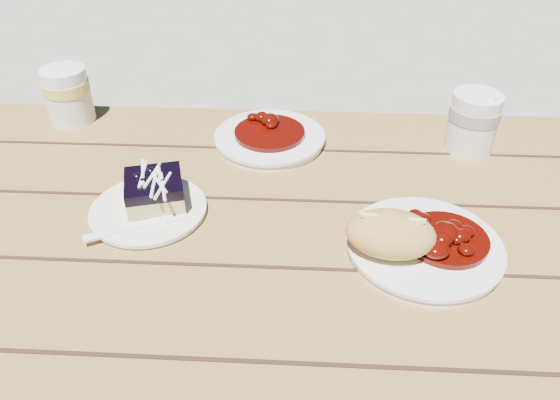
{
  "coord_description": "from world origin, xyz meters",
  "views": [
    {
      "loc": [
        0.11,
        -0.64,
        1.28
      ],
      "look_at": [
        0.07,
        -0.0,
        0.81
      ],
      "focal_mm": 35.0,
      "sensor_mm": 36.0,
      "label": 1
    }
  ],
  "objects_px": {
    "dessert_plate": "(149,211)",
    "coffee_cup": "(473,122)",
    "blueberry_cake": "(155,190)",
    "second_plate": "(270,139)",
    "bread_roll": "(391,234)",
    "main_plate": "(424,248)",
    "picnic_table": "(238,303)",
    "second_cup": "(68,95)"
  },
  "relations": [
    {
      "from": "blueberry_cake",
      "to": "main_plate",
      "type": "bearing_deg",
      "value": -27.03
    },
    {
      "from": "picnic_table",
      "to": "blueberry_cake",
      "type": "distance_m",
      "value": 0.24
    },
    {
      "from": "blueberry_cake",
      "to": "second_cup",
      "type": "bearing_deg",
      "value": 114.67
    },
    {
      "from": "second_cup",
      "to": "picnic_table",
      "type": "bearing_deg",
      "value": -42.27
    },
    {
      "from": "bread_roll",
      "to": "second_cup",
      "type": "relative_size",
      "value": 1.13
    },
    {
      "from": "picnic_table",
      "to": "second_plate",
      "type": "distance_m",
      "value": 0.32
    },
    {
      "from": "bread_roll",
      "to": "blueberry_cake",
      "type": "bearing_deg",
      "value": 163.64
    },
    {
      "from": "dessert_plate",
      "to": "coffee_cup",
      "type": "xyz_separation_m",
      "value": [
        0.55,
        0.23,
        0.05
      ]
    },
    {
      "from": "blueberry_cake",
      "to": "picnic_table",
      "type": "bearing_deg",
      "value": -36.42
    },
    {
      "from": "picnic_table",
      "to": "dessert_plate",
      "type": "distance_m",
      "value": 0.22
    },
    {
      "from": "dessert_plate",
      "to": "coffee_cup",
      "type": "relative_size",
      "value": 1.62
    },
    {
      "from": "dessert_plate",
      "to": "second_cup",
      "type": "height_order",
      "value": "second_cup"
    },
    {
      "from": "second_plate",
      "to": "bread_roll",
      "type": "bearing_deg",
      "value": -59.4
    },
    {
      "from": "dessert_plate",
      "to": "second_plate",
      "type": "bearing_deg",
      "value": 52.55
    },
    {
      "from": "picnic_table",
      "to": "bread_roll",
      "type": "relative_size",
      "value": 16.08
    },
    {
      "from": "second_plate",
      "to": "dessert_plate",
      "type": "bearing_deg",
      "value": -127.45
    },
    {
      "from": "blueberry_cake",
      "to": "bread_roll",
      "type": "bearing_deg",
      "value": -31.77
    },
    {
      "from": "dessert_plate",
      "to": "second_plate",
      "type": "distance_m",
      "value": 0.29
    },
    {
      "from": "second_plate",
      "to": "coffee_cup",
      "type": "bearing_deg",
      "value": -0.22
    },
    {
      "from": "second_plate",
      "to": "main_plate",
      "type": "bearing_deg",
      "value": -50.86
    },
    {
      "from": "bread_roll",
      "to": "second_plate",
      "type": "bearing_deg",
      "value": 120.6
    },
    {
      "from": "coffee_cup",
      "to": "second_cup",
      "type": "bearing_deg",
      "value": 174.75
    },
    {
      "from": "main_plate",
      "to": "coffee_cup",
      "type": "bearing_deg",
      "value": 66.77
    },
    {
      "from": "bread_roll",
      "to": "dessert_plate",
      "type": "bearing_deg",
      "value": 166.26
    },
    {
      "from": "main_plate",
      "to": "bread_roll",
      "type": "xyz_separation_m",
      "value": [
        -0.06,
        -0.02,
        0.04
      ]
    },
    {
      "from": "coffee_cup",
      "to": "second_cup",
      "type": "xyz_separation_m",
      "value": [
        -0.78,
        0.07,
        0.0
      ]
    },
    {
      "from": "coffee_cup",
      "to": "second_plate",
      "type": "distance_m",
      "value": 0.38
    },
    {
      "from": "main_plate",
      "to": "blueberry_cake",
      "type": "xyz_separation_m",
      "value": [
        -0.41,
        0.08,
        0.03
      ]
    },
    {
      "from": "picnic_table",
      "to": "blueberry_cake",
      "type": "relative_size",
      "value": 18.56
    },
    {
      "from": "blueberry_cake",
      "to": "second_plate",
      "type": "height_order",
      "value": "blueberry_cake"
    },
    {
      "from": "second_plate",
      "to": "second_cup",
      "type": "xyz_separation_m",
      "value": [
        -0.41,
        0.07,
        0.05
      ]
    },
    {
      "from": "picnic_table",
      "to": "second_cup",
      "type": "relative_size",
      "value": 18.2
    },
    {
      "from": "second_plate",
      "to": "blueberry_cake",
      "type": "bearing_deg",
      "value": -127.7
    },
    {
      "from": "main_plate",
      "to": "bread_roll",
      "type": "height_order",
      "value": "bread_roll"
    },
    {
      "from": "picnic_table",
      "to": "second_cup",
      "type": "bearing_deg",
      "value": 137.73
    },
    {
      "from": "main_plate",
      "to": "second_plate",
      "type": "distance_m",
      "value": 0.39
    },
    {
      "from": "picnic_table",
      "to": "dessert_plate",
      "type": "xyz_separation_m",
      "value": [
        -0.14,
        0.03,
        0.17
      ]
    },
    {
      "from": "main_plate",
      "to": "bread_roll",
      "type": "bearing_deg",
      "value": -160.02
    },
    {
      "from": "bread_roll",
      "to": "coffee_cup",
      "type": "distance_m",
      "value": 0.37
    },
    {
      "from": "main_plate",
      "to": "blueberry_cake",
      "type": "height_order",
      "value": "blueberry_cake"
    },
    {
      "from": "bread_roll",
      "to": "coffee_cup",
      "type": "relative_size",
      "value": 1.13
    },
    {
      "from": "second_cup",
      "to": "second_plate",
      "type": "bearing_deg",
      "value": -9.78
    }
  ]
}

